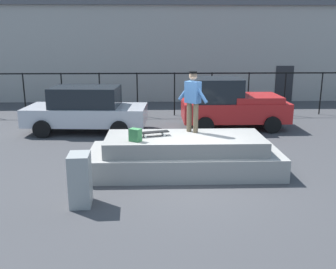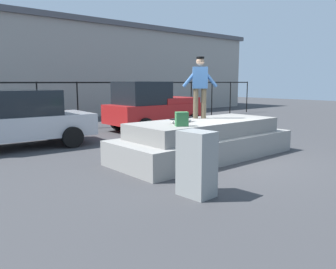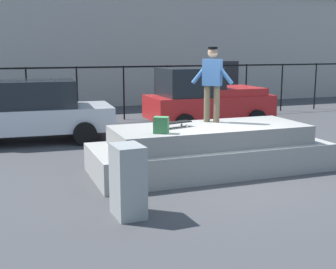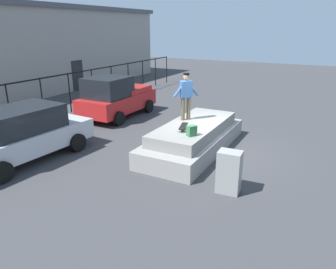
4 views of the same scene
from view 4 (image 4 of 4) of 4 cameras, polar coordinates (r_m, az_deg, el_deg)
name	(u,v)px [view 4 (image 4 of 4)]	position (r m, az deg, el deg)	size (l,w,h in m)	color
ground_plane	(207,151)	(11.32, 7.05, -2.89)	(60.00, 60.00, 0.00)	#38383A
concrete_ledge	(194,137)	(11.24, 4.66, -0.54)	(5.08, 2.02, 0.98)	gray
skateboarder	(186,93)	(11.23, 3.26, 7.38)	(0.78, 0.70, 1.66)	brown
skateboard	(183,126)	(10.35, 2.79, 1.48)	(0.82, 0.42, 0.12)	black
backpack	(192,131)	(9.73, 4.27, 0.69)	(0.28, 0.20, 0.32)	#33723F
car_silver_sedan_near	(22,134)	(11.30, -24.81, 0.14)	(4.63, 2.40, 1.73)	#B7B7BC
car_red_pickup_mid	(116,97)	(15.44, -9.35, 6.66)	(4.13, 2.14, 1.99)	#B21E1E
utility_box	(229,172)	(8.47, 10.91, -6.62)	(0.44, 0.60, 1.14)	gray
fence_row	(41,92)	(15.62, -21.79, 7.05)	(24.06, 0.06, 1.99)	black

